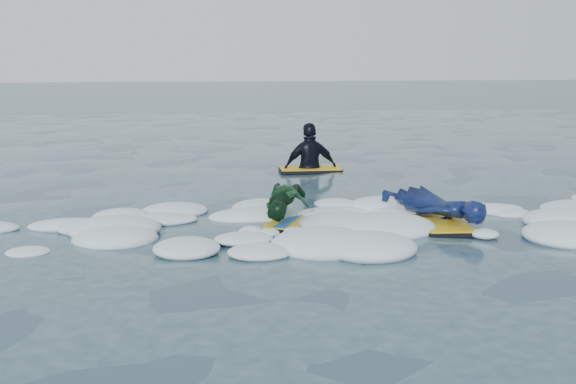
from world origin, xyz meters
name	(u,v)px	position (x,y,z in m)	size (l,w,h in m)	color
ground	(260,247)	(0.00, 0.00, 0.00)	(120.00, 120.00, 0.00)	#1D3245
foam_band	(251,227)	(0.00, 1.03, 0.00)	(12.00, 3.10, 0.30)	white
prone_woman_unit	(436,207)	(2.50, 0.81, 0.24)	(1.28, 1.86, 0.46)	black
prone_child_unit	(286,204)	(0.50, 1.19, 0.27)	(1.00, 1.45, 0.52)	black
waiting_rider_unit	(310,169)	(1.62, 5.54, 0.06)	(1.24, 0.71, 1.83)	black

